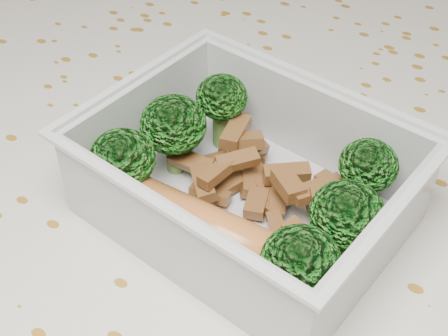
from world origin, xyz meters
The scene contains 6 objects.
dining_table centered at (0.00, 0.00, 0.67)m, with size 1.40×0.90×0.75m.
tablecloth centered at (0.00, 0.00, 0.72)m, with size 1.46×0.96×0.19m.
lunch_container centered at (0.03, -0.01, 0.78)m, with size 0.21×0.17×0.07m.
broccoli_florets centered at (0.03, -0.01, 0.80)m, with size 0.18×0.13×0.06m.
meat_pile centered at (0.03, 0.01, 0.77)m, with size 0.13×0.07×0.03m.
sausage centered at (0.03, -0.05, 0.78)m, with size 0.17×0.03×0.03m.
Camera 1 is at (0.16, -0.25, 1.05)m, focal length 50.00 mm.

